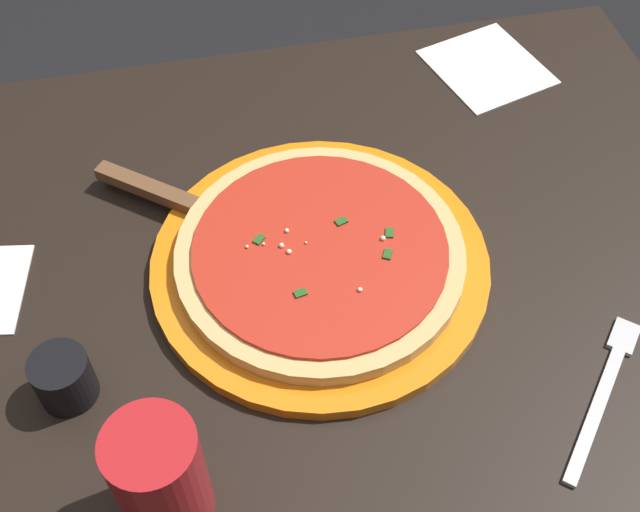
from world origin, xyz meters
name	(u,v)px	position (x,y,z in m)	size (l,w,h in m)	color
restaurant_table	(329,340)	(0.00, 0.00, 0.59)	(0.91, 0.70, 0.75)	black
serving_plate	(320,264)	(0.01, 0.01, 0.76)	(0.34, 0.34, 0.01)	orange
pizza	(320,254)	(0.01, 0.01, 0.78)	(0.29, 0.29, 0.02)	#DBB26B
pizza_server	(182,202)	(0.14, -0.09, 0.77)	(0.20, 0.17, 0.01)	silver
cup_tall_drink	(160,477)	(0.19, 0.23, 0.81)	(0.07, 0.07, 0.12)	#B2191E
cup_small_sauce	(64,378)	(0.27, 0.11, 0.78)	(0.05, 0.05, 0.05)	black
napkin_folded_right	(487,67)	(-0.26, -0.25, 0.75)	(0.13, 0.14, 0.00)	white
fork	(605,388)	(-0.21, 0.20, 0.75)	(0.13, 0.15, 0.00)	silver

